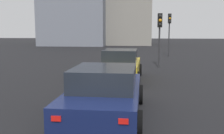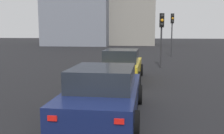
{
  "view_description": "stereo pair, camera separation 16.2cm",
  "coord_description": "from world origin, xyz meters",
  "px_view_note": "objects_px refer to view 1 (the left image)",
  "views": [
    {
      "loc": [
        -4.8,
        -1.16,
        2.43
      ],
      "look_at": [
        5.06,
        -0.05,
        1.04
      ],
      "focal_mm": 41.46,
      "sensor_mm": 36.0,
      "label": 1
    },
    {
      "loc": [
        -4.78,
        -1.32,
        2.43
      ],
      "look_at": [
        5.06,
        -0.05,
        1.04
      ],
      "focal_mm": 41.46,
      "sensor_mm": 36.0,
      "label": 2
    }
  ],
  "objects_px": {
    "traffic_light_near_right": "(160,29)",
    "car_navy_second": "(105,92)",
    "car_yellow_lead": "(121,65)",
    "traffic_light_near_left": "(169,26)"
  },
  "relations": [
    {
      "from": "car_yellow_lead",
      "to": "car_navy_second",
      "type": "xyz_separation_m",
      "value": [
        -5.66,
        -0.01,
        -0.03
      ]
    },
    {
      "from": "car_navy_second",
      "to": "traffic_light_near_right",
      "type": "bearing_deg",
      "value": -11.66
    },
    {
      "from": "traffic_light_near_right",
      "to": "car_navy_second",
      "type": "bearing_deg",
      "value": -17.9
    },
    {
      "from": "car_yellow_lead",
      "to": "traffic_light_near_right",
      "type": "bearing_deg",
      "value": -24.69
    },
    {
      "from": "car_yellow_lead",
      "to": "traffic_light_near_right",
      "type": "relative_size",
      "value": 1.22
    },
    {
      "from": "car_yellow_lead",
      "to": "car_navy_second",
      "type": "distance_m",
      "value": 5.66
    },
    {
      "from": "car_yellow_lead",
      "to": "traffic_light_near_right",
      "type": "xyz_separation_m",
      "value": [
        4.46,
        -2.18,
        1.83
      ]
    },
    {
      "from": "car_navy_second",
      "to": "traffic_light_near_left",
      "type": "distance_m",
      "value": 18.37
    },
    {
      "from": "traffic_light_near_left",
      "to": "car_yellow_lead",
      "type": "bearing_deg",
      "value": -23.26
    },
    {
      "from": "car_yellow_lead",
      "to": "traffic_light_near_left",
      "type": "height_order",
      "value": "traffic_light_near_left"
    }
  ]
}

